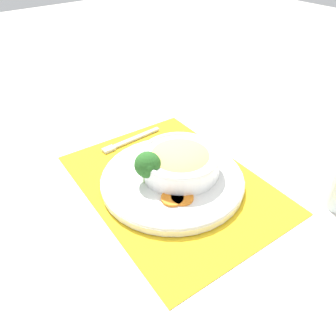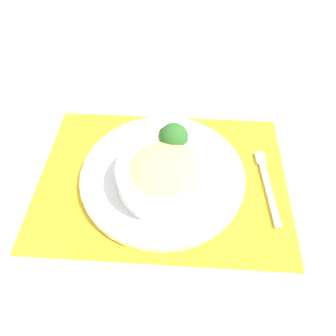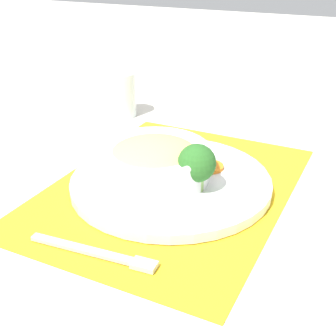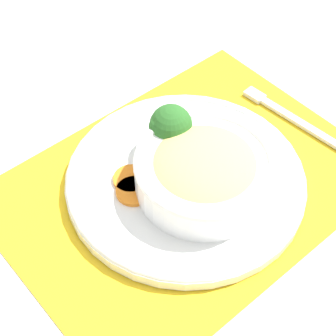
% 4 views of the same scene
% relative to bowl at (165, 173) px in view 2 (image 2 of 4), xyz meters
% --- Properties ---
extents(ground_plane, '(4.00, 4.00, 0.00)m').
position_rel_bowl_xyz_m(ground_plane, '(-0.01, 0.03, -0.05)').
color(ground_plane, beige).
extents(placemat, '(0.52, 0.40, 0.00)m').
position_rel_bowl_xyz_m(placemat, '(-0.01, 0.03, -0.05)').
color(placemat, yellow).
rests_on(placemat, ground_plane).
extents(plate, '(0.33, 0.33, 0.02)m').
position_rel_bowl_xyz_m(plate, '(-0.01, 0.03, -0.04)').
color(plate, white).
rests_on(plate, placemat).
extents(bowl, '(0.19, 0.19, 0.06)m').
position_rel_bowl_xyz_m(bowl, '(0.00, 0.00, 0.00)').
color(bowl, white).
rests_on(bowl, plate).
extents(broccoli_floret, '(0.06, 0.06, 0.08)m').
position_rel_bowl_xyz_m(broccoli_floret, '(0.02, 0.08, 0.01)').
color(broccoli_floret, '#84AD5B').
rests_on(broccoli_floret, plate).
extents(carrot_slice_near, '(0.05, 0.05, 0.01)m').
position_rel_bowl_xyz_m(carrot_slice_near, '(-0.06, 0.07, -0.03)').
color(carrot_slice_near, orange).
rests_on(carrot_slice_near, plate).
extents(carrot_slice_middle, '(0.05, 0.05, 0.01)m').
position_rel_bowl_xyz_m(carrot_slice_middle, '(-0.08, 0.06, -0.03)').
color(carrot_slice_middle, orange).
rests_on(carrot_slice_middle, plate).
extents(fork, '(0.02, 0.18, 0.01)m').
position_rel_bowl_xyz_m(fork, '(0.20, 0.02, -0.04)').
color(fork, '#B7B7BC').
rests_on(fork, placemat).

